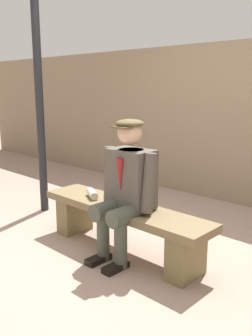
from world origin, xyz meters
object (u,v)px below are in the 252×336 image
object	(u,v)px
seated_man	(126,186)
lamp_post	(37,52)
rolled_magazine	(92,194)
bench	(123,220)

from	to	relation	value
seated_man	lamp_post	bearing A→B (deg)	-8.20
seated_man	rolled_magazine	distance (m)	0.52
seated_man	lamp_post	size ratio (longest dim) A/B	0.43
seated_man	rolled_magazine	xyz separation A→B (m)	(0.48, -0.03, -0.18)
bench	seated_man	bearing A→B (deg)	150.09
seated_man	lamp_post	xyz separation A→B (m)	(1.60, -0.23, 1.21)
bench	seated_man	distance (m)	0.37
lamp_post	seated_man	bearing A→B (deg)	171.80
bench	seated_man	world-z (taller)	seated_man
seated_man	bench	bearing A→B (deg)	-29.91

